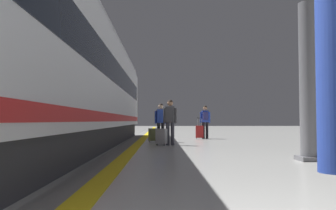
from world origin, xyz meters
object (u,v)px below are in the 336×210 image
object	(u,v)px
suitcase_near	(153,135)
passenger_far	(170,119)
passenger_mid	(205,119)
suitcase_mid	(200,132)
passenger_near	(161,120)
platform_pillar	(309,84)
suitcase_far	(161,136)
high_speed_train	(46,58)

from	to	relation	value
suitcase_near	passenger_far	world-z (taller)	passenger_far
passenger_mid	passenger_far	world-z (taller)	passenger_far
passenger_mid	suitcase_mid	bearing A→B (deg)	-136.97
passenger_near	suitcase_mid	xyz separation A→B (m)	(1.91, 2.49, -0.59)
passenger_near	passenger_far	world-z (taller)	passenger_far
suitcase_mid	platform_pillar	world-z (taller)	platform_pillar
passenger_near	passenger_mid	distance (m)	3.57
platform_pillar	passenger_mid	bearing A→B (deg)	96.73
passenger_near	suitcase_far	size ratio (longest dim) A/B	2.68
passenger_far	platform_pillar	size ratio (longest dim) A/B	0.47
high_speed_train	passenger_mid	bearing A→B (deg)	59.59
suitcase_near	passenger_far	bearing A→B (deg)	-68.94
suitcase_mid	high_speed_train	bearing A→B (deg)	-119.67
suitcase_near	passenger_near	bearing A→B (deg)	24.28
suitcase_near	passenger_mid	distance (m)	3.94
passenger_mid	passenger_far	bearing A→B (deg)	-111.90
passenger_near	suitcase_near	bearing A→B (deg)	-155.72
suitcase_near	suitcase_mid	world-z (taller)	suitcase_mid
suitcase_near	platform_pillar	size ratio (longest dim) A/B	0.16
high_speed_train	suitcase_near	distance (m)	6.75
high_speed_train	passenger_far	distance (m)	5.46
passenger_near	suitcase_near	distance (m)	0.72
passenger_near	passenger_mid	size ratio (longest dim) A/B	0.98
suitcase_mid	platform_pillar	distance (m)	9.73
suitcase_near	suitcase_far	bearing A→B (deg)	-79.31
passenger_far	suitcase_near	bearing A→B (deg)	111.06
high_speed_train	passenger_far	bearing A→B (deg)	51.43
passenger_near	platform_pillar	size ratio (longest dim) A/B	0.45
suitcase_near	suitcase_mid	distance (m)	3.45
suitcase_far	passenger_mid	bearing A→B (deg)	65.37
suitcase_near	passenger_mid	xyz separation A→B (m)	(2.55, 2.93, 0.67)
passenger_mid	passenger_far	size ratio (longest dim) A/B	0.99
suitcase_near	platform_pillar	distance (m)	7.95
suitcase_mid	passenger_far	xyz separation A→B (m)	(-1.56, -4.37, 0.62)
passenger_near	suitcase_far	distance (m)	2.09
passenger_near	passenger_far	xyz separation A→B (m)	(0.35, -1.88, 0.03)
passenger_mid	suitcase_far	xyz separation A→B (m)	(-2.20, -4.79, -0.65)
passenger_mid	passenger_far	distance (m)	5.04
platform_pillar	passenger_far	bearing A→B (deg)	120.54
suitcase_mid	platform_pillar	size ratio (longest dim) A/B	0.29
suitcase_far	platform_pillar	size ratio (longest dim) A/B	0.17
suitcase_near	suitcase_far	world-z (taller)	suitcase_far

